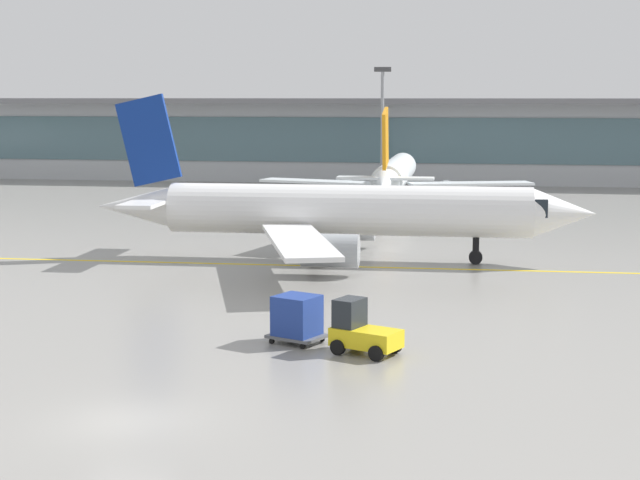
# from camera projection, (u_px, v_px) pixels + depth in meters

# --- Properties ---
(ground_plane) EXTENTS (400.00, 400.00, 0.00)m
(ground_plane) POSITION_uv_depth(u_px,v_px,m) (128.00, 420.00, 30.74)
(ground_plane) COLOR gray
(taxiway_centreline_stripe) EXTENTS (109.98, 2.91, 0.01)m
(taxiway_centreline_stripe) POSITION_uv_depth(u_px,v_px,m) (344.00, 266.00, 58.42)
(taxiway_centreline_stripe) COLOR yellow
(taxiway_centreline_stripe) RESTS_ON ground_plane
(terminal_concourse) EXTENTS (219.95, 11.00, 9.60)m
(terminal_concourse) POSITION_uv_depth(u_px,v_px,m) (391.00, 139.00, 115.78)
(terminal_concourse) COLOR #B2B7BC
(terminal_concourse) RESTS_ON ground_plane
(gate_airplane_1) EXTENTS (25.24, 27.06, 8.99)m
(gate_airplane_1) POSITION_uv_depth(u_px,v_px,m) (395.00, 174.00, 92.24)
(gate_airplane_1) COLOR white
(gate_airplane_1) RESTS_ON ground_plane
(taxiing_regional_jet) EXTENTS (30.18, 28.11, 10.01)m
(taxiing_regional_jet) POSITION_uv_depth(u_px,v_px,m) (342.00, 212.00, 59.99)
(taxiing_regional_jet) COLOR white
(taxiing_regional_jet) RESTS_ON ground_plane
(baggage_tug) EXTENTS (2.94, 2.41, 2.10)m
(baggage_tug) POSITION_uv_depth(u_px,v_px,m) (361.00, 331.00, 38.63)
(baggage_tug) COLOR yellow
(baggage_tug) RESTS_ON ground_plane
(cargo_dolly_lead) EXTENTS (2.57, 2.31, 1.94)m
(cargo_dolly_lead) POSITION_uv_depth(u_px,v_px,m) (297.00, 317.00, 40.23)
(cargo_dolly_lead) COLOR #595B60
(cargo_dolly_lead) RESTS_ON ground_plane
(apron_light_mast_1) EXTENTS (1.80, 0.36, 12.89)m
(apron_light_mast_1) POSITION_uv_depth(u_px,v_px,m) (382.00, 122.00, 106.44)
(apron_light_mast_1) COLOR gray
(apron_light_mast_1) RESTS_ON ground_plane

